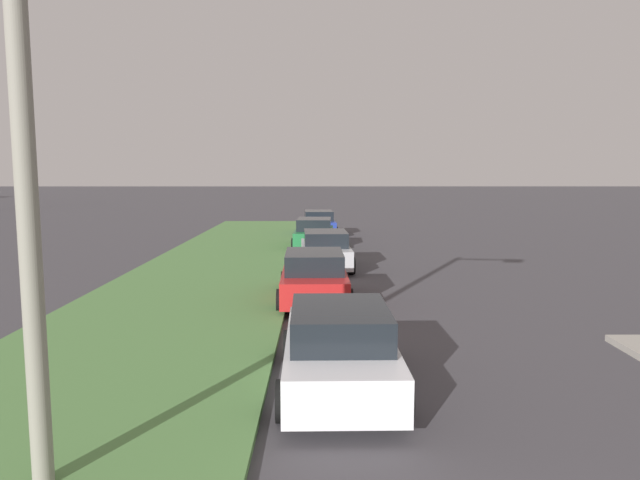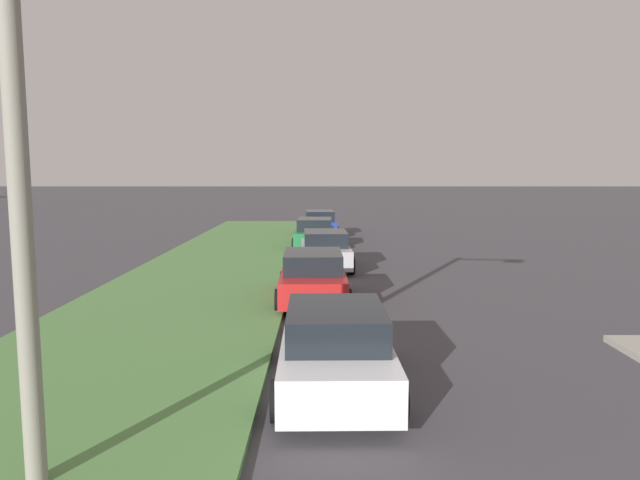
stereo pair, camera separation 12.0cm
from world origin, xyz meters
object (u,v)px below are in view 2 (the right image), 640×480
parked_car_white (335,348)px  parked_car_blue (320,223)px  streetlight (45,107)px  parked_car_red (313,277)px  parked_car_silver (325,250)px  parked_car_green (315,234)px

parked_car_white → parked_car_blue: 24.18m
parked_car_blue → streetlight: size_ratio=0.59×
parked_car_red → streetlight: streetlight is taller
parked_car_blue → streetlight: (-27.44, 2.84, 3.67)m
parked_car_blue → parked_car_white: bearing=177.7°
parked_car_white → parked_car_silver: same height
parked_car_red → streetlight: bearing=163.7°
parked_car_white → parked_car_blue: bearing=-0.1°
parked_car_red → parked_car_silver: same height
streetlight → parked_car_green: bearing=-6.9°
parked_car_green → parked_car_blue: bearing=-0.2°
parked_car_green → parked_car_red: bearing=-177.6°
parked_car_red → parked_car_green: (11.80, 0.08, 0.00)m
parked_car_silver → streetlight: streetlight is taller
parked_car_silver → streetlight: bearing=166.5°
streetlight → parked_car_blue: bearing=-5.9°
parked_car_green → parked_car_blue: 5.68m
parked_car_silver → parked_car_green: same height
parked_car_white → parked_car_red: 6.71m
parked_car_green → parked_car_blue: same height
parked_car_blue → parked_car_silver: bearing=178.2°
parked_car_white → parked_car_green: bearing=0.8°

